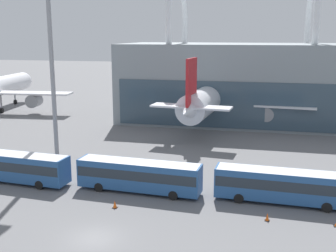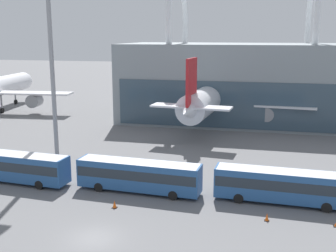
{
  "view_description": "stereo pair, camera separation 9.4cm",
  "coord_description": "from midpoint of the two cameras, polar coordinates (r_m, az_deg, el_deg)",
  "views": [
    {
      "loc": [
        13.32,
        -30.17,
        16.72
      ],
      "look_at": [
        0.23,
        26.47,
        4.0
      ],
      "focal_mm": 45.0,
      "sensor_mm": 36.0,
      "label": 1
    },
    {
      "loc": [
        13.41,
        -30.15,
        16.72
      ],
      "look_at": [
        0.23,
        26.47,
        4.0
      ],
      "focal_mm": 45.0,
      "sensor_mm": 36.0,
      "label": 2
    }
  ],
  "objects": [
    {
      "name": "shuttle_bus_0",
      "position": [
        51.65,
        -20.18,
        -5.02
      ],
      "size": [
        13.66,
        3.69,
        3.39
      ],
      "rotation": [
        0.0,
        0.0,
        -0.08
      ],
      "color": "#285693",
      "rests_on": "ground_plane"
    },
    {
      "name": "airliner_at_gate_far",
      "position": [
        77.74,
        5.95,
        3.87
      ],
      "size": [
        36.95,
        37.87,
        13.25
      ],
      "rotation": [
        0.0,
        0.0,
        1.48
      ],
      "color": "silver",
      "rests_on": "ground_plane"
    },
    {
      "name": "ground_plane",
      "position": [
        36.99,
        -9.94,
        -14.73
      ],
      "size": [
        440.0,
        440.0,
        0.0
      ],
      "primitive_type": "plane",
      "color": "slate"
    },
    {
      "name": "shuttle_bus_2",
      "position": [
        44.1,
        15.3,
        -7.64
      ],
      "size": [
        13.6,
        3.23,
        3.39
      ],
      "rotation": [
        0.0,
        0.0,
        -0.05
      ],
      "color": "#285693",
      "rests_on": "ground_plane"
    },
    {
      "name": "traffic_cone_0",
      "position": [
        40.38,
        13.32,
        -11.9
      ],
      "size": [
        0.45,
        0.45,
        0.76
      ],
      "color": "black",
      "rests_on": "ground_plane"
    },
    {
      "name": "shuttle_bus_1",
      "position": [
        45.61,
        -3.94,
        -6.54
      ],
      "size": [
        13.63,
        3.42,
        3.39
      ],
      "rotation": [
        0.0,
        0.0,
        -0.06
      ],
      "color": "#285693",
      "rests_on": "ground_plane"
    },
    {
      "name": "traffic_cone_2",
      "position": [
        42.35,
        -7.19,
        -10.48
      ],
      "size": [
        0.52,
        0.52,
        0.75
      ],
      "color": "black",
      "rests_on": "ground_plane"
    },
    {
      "name": "floodlight_mast",
      "position": [
        59.31,
        -15.86,
        15.68
      ],
      "size": [
        3.04,
        3.04,
        29.9
      ],
      "color": "gray",
      "rests_on": "ground_plane"
    }
  ]
}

